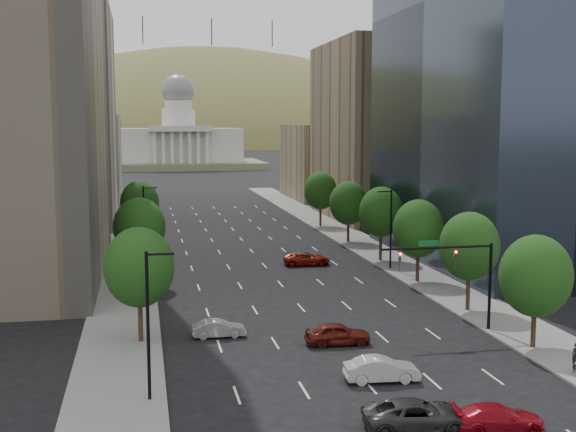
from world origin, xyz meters
TOP-DOWN VIEW (x-y plane):
  - sidewalk_left at (-15.50, 60.00)m, footprint 6.00×200.00m
  - sidewalk_right at (15.50, 60.00)m, footprint 6.00×200.00m
  - midrise_cream_left at (-25.00, 103.00)m, footprint 14.00×30.00m
  - filler_left at (-25.00, 136.00)m, footprint 14.00×26.00m
  - tower_glass_right at (26.00, 58.00)m, footprint 16.00×38.00m
  - parking_tan_right at (25.00, 100.00)m, footprint 14.00×30.00m
  - filler_right at (25.00, 133.00)m, footprint 14.00×26.00m
  - tree_right_0 at (14.00, 25.00)m, footprint 5.20×5.20m
  - tree_right_1 at (14.00, 36.00)m, footprint 5.20×5.20m
  - tree_right_2 at (14.00, 48.00)m, footprint 5.20×5.20m
  - tree_right_3 at (14.00, 60.00)m, footprint 5.20×5.20m
  - tree_right_4 at (14.00, 74.00)m, footprint 5.20×5.20m
  - tree_right_5 at (14.00, 90.00)m, footprint 5.20×5.20m
  - tree_left_0 at (-14.00, 32.00)m, footprint 5.20×5.20m
  - tree_left_1 at (-14.00, 52.00)m, footprint 5.20×5.20m
  - tree_left_2 at (-14.00, 78.00)m, footprint 5.20×5.20m
  - streetlight_rn at (13.44, 55.00)m, footprint 1.70×0.20m
  - streetlight_ls at (-13.44, 20.00)m, footprint 1.70×0.20m
  - streetlight_ln at (-13.44, 65.00)m, footprint 1.70×0.20m
  - traffic_signal at (10.53, 30.00)m, footprint 9.12×0.40m
  - capitol at (0.00, 249.71)m, footprint 60.00×40.00m
  - foothills at (34.67, 599.39)m, footprint 720.00×413.00m
  - car_white at (1.00, 20.61)m, footprint 4.88×2.05m
  - car_dkgrey at (0.47, 13.11)m, footprint 6.00×3.13m
  - car_red_near at (4.67, 12.11)m, footprint 5.13×2.63m
  - car_maroon at (0.32, 28.76)m, footprint 4.92×2.17m
  - car_silver at (-8.12, 32.37)m, footprint 4.11×1.48m
  - car_red_far at (4.85, 59.33)m, footprint 5.43×2.65m
  - cyclist at (13.57, 18.90)m, footprint 1.06×1.68m

SIDE VIEW (x-z plane):
  - foothills at x=34.67m, z-range -169.28..93.72m
  - sidewalk_left at x=-15.50m, z-range 0.00..0.15m
  - sidewalk_right at x=15.50m, z-range 0.00..0.15m
  - car_silver at x=-8.12m, z-range 0.00..1.35m
  - car_red_near at x=4.67m, z-range 0.00..1.42m
  - car_red_far at x=4.85m, z-range 0.00..1.49m
  - car_white at x=1.00m, z-range 0.00..1.57m
  - car_dkgrey at x=0.47m, z-range 0.00..1.61m
  - car_maroon at x=0.32m, z-range 0.00..1.65m
  - cyclist at x=13.57m, z-range -0.20..1.91m
  - streetlight_rn at x=13.44m, z-range 0.34..9.34m
  - streetlight_ls at x=-13.44m, z-range 0.34..9.34m
  - streetlight_ln at x=-13.44m, z-range 0.34..9.34m
  - traffic_signal at x=10.53m, z-range 1.49..8.86m
  - tree_right_0 at x=14.00m, z-range 1.19..9.58m
  - tree_right_4 at x=14.00m, z-range 1.23..9.69m
  - tree_right_2 at x=14.00m, z-range 1.30..9.91m
  - tree_left_2 at x=-14.00m, z-range 1.34..10.02m
  - tree_right_1 at x=14.00m, z-range 1.37..10.12m
  - tree_right_5 at x=14.00m, z-range 1.37..10.12m
  - tree_left_0 at x=-14.00m, z-range 1.37..10.12m
  - tree_right_3 at x=14.00m, z-range 1.44..10.34m
  - tree_left_1 at x=-14.00m, z-range 1.48..10.45m
  - filler_right at x=25.00m, z-range 0.00..16.00m
  - capitol at x=0.00m, z-range -9.02..26.18m
  - filler_left at x=-25.00m, z-range 0.00..18.00m
  - parking_tan_right at x=25.00m, z-range 0.00..30.00m
  - midrise_cream_left at x=-25.00m, z-range 0.00..35.00m
  - tower_glass_right at x=26.00m, z-range 0.00..60.00m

